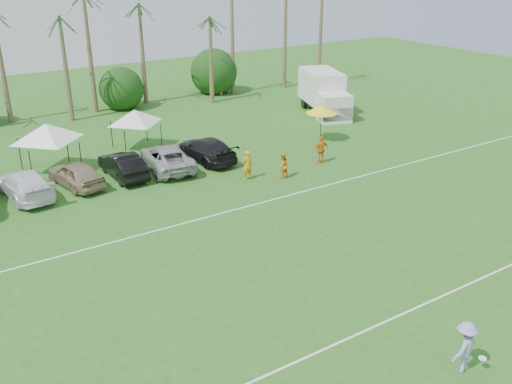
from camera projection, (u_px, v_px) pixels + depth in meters
ground at (371, 378)px, 19.03m from camera, size 120.00×120.00×0.00m
field_lines at (244, 273)px, 25.20m from camera, size 80.00×12.10×0.01m
palm_tree_5 at (43, 17)px, 45.13m from camera, size 2.40×2.40×9.90m
palm_tree_6 at (92, 3)px, 46.80m from camera, size 2.40×2.40×10.90m
palm_tree_8 at (191, 19)px, 51.99m from camera, size 2.40×2.40×8.90m
palm_tree_9 at (237, 6)px, 54.16m from camera, size 2.40×2.40×9.90m
bush_tree_2 at (119, 88)px, 51.46m from camera, size 4.00×4.00×4.00m
bush_tree_3 at (216, 76)px, 56.48m from camera, size 4.00×4.00×4.00m
sideline_player_a at (247, 165)px, 35.32m from camera, size 0.68×0.45×1.86m
sideline_player_b at (283, 165)px, 35.58m from camera, size 0.84×0.68×1.62m
sideline_player_c at (321, 149)px, 38.07m from camera, size 1.15×0.58×1.88m
box_truck at (324, 92)px, 49.38m from camera, size 4.81×7.44×3.59m
canopy_tent_left at (45, 124)px, 35.54m from camera, size 4.66×4.66×3.77m
canopy_tent_right at (134, 110)px, 40.01m from camera, size 4.16×4.16×3.37m
market_umbrella at (322, 109)px, 41.90m from camera, size 2.42×2.42×2.70m
frisbee_player at (465, 347)px, 19.02m from camera, size 1.32×0.96×1.90m
parked_car_3 at (25, 184)px, 32.82m from camera, size 2.65×5.54×1.56m
parked_car_4 at (76, 174)px, 34.29m from camera, size 2.71×4.85×1.56m
parked_car_5 at (123, 165)px, 35.73m from camera, size 1.75×4.76×1.56m
parked_car_6 at (167, 158)px, 37.05m from camera, size 3.40×5.93×1.56m
parked_car_7 at (206, 149)px, 38.60m from camera, size 2.46×5.47×1.56m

